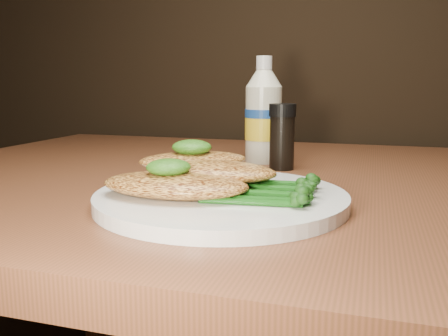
% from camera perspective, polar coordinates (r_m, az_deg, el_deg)
% --- Properties ---
extents(plate, '(0.28, 0.28, 0.01)m').
position_cam_1_polar(plate, '(0.54, -0.35, -3.62)').
color(plate, white).
rests_on(plate, dining_table).
extents(chicken_front, '(0.16, 0.09, 0.03)m').
position_cam_1_polar(chicken_front, '(0.51, -5.81, -1.99)').
color(chicken_front, gold).
rests_on(chicken_front, plate).
extents(chicken_mid, '(0.16, 0.08, 0.02)m').
position_cam_1_polar(chicken_mid, '(0.55, -1.54, -0.32)').
color(chicken_mid, gold).
rests_on(chicken_mid, plate).
extents(chicken_back, '(0.15, 0.12, 0.02)m').
position_cam_1_polar(chicken_back, '(0.58, -3.63, 0.92)').
color(chicken_back, gold).
rests_on(chicken_back, plate).
extents(pesto_front, '(0.06, 0.06, 0.02)m').
position_cam_1_polar(pesto_front, '(0.51, -6.57, 0.09)').
color(pesto_front, '#143608').
rests_on(pesto_front, chicken_front).
extents(pesto_back, '(0.05, 0.05, 0.02)m').
position_cam_1_polar(pesto_back, '(0.58, -3.82, 2.47)').
color(pesto_back, '#143608').
rests_on(pesto_back, chicken_back).
extents(broccolini_bundle, '(0.14, 0.12, 0.02)m').
position_cam_1_polar(broccolini_bundle, '(0.52, 4.43, -2.17)').
color(broccolini_bundle, '#154F11').
rests_on(broccolini_bundle, plate).
extents(mayo_bottle, '(0.07, 0.07, 0.18)m').
position_cam_1_polar(mayo_bottle, '(0.81, 4.69, 6.86)').
color(mayo_bottle, beige).
rests_on(mayo_bottle, dining_table).
extents(pepper_grinder, '(0.05, 0.05, 0.10)m').
position_cam_1_polar(pepper_grinder, '(0.75, 6.86, 3.67)').
color(pepper_grinder, black).
rests_on(pepper_grinder, dining_table).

